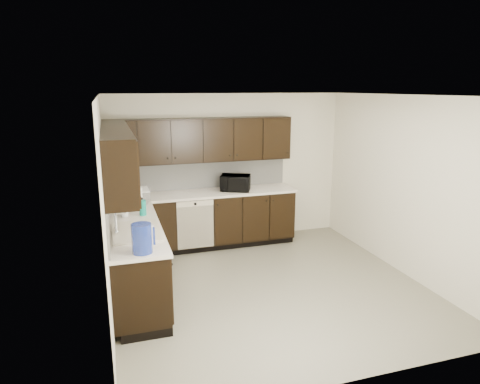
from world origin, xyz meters
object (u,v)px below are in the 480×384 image
microwave (235,183)px  storage_bin (130,197)px  sink (136,237)px  blue_pitcher (142,238)px  toaster_oven (123,192)px

microwave → storage_bin: 1.72m
sink → blue_pitcher: blue_pitcher is taller
sink → microwave: (1.71, 1.66, 0.19)m
storage_bin → toaster_oven: bearing=103.9°
blue_pitcher → sink: bearing=108.9°
microwave → sink: bearing=-111.8°
toaster_oven → storage_bin: size_ratio=0.67×
microwave → storage_bin: microwave is taller
sink → microwave: size_ratio=1.74×
sink → toaster_oven: bearing=92.3°
microwave → toaster_oven: 1.78m
sink → storage_bin: bearing=89.4°
sink → toaster_oven: size_ratio=2.42×
sink → microwave: bearing=44.2°
toaster_oven → blue_pitcher: blue_pitcher is taller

